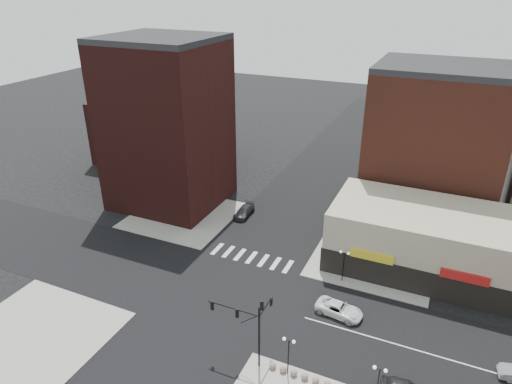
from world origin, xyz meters
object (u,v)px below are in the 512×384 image
at_px(traffic_signal, 251,320).
at_px(white_suv, 339,309).
at_px(street_lamp_se_a, 289,347).
at_px(street_lamp_ne, 344,258).
at_px(dark_sedan_north, 244,211).
at_px(street_lamp_se_b, 379,376).

bearing_deg(traffic_signal, white_suv, 58.83).
bearing_deg(white_suv, street_lamp_se_a, 174.83).
distance_m(traffic_signal, street_lamp_ne, 16.62).
xyz_separation_m(street_lamp_se_a, dark_sedan_north, (-16.96, 26.26, -2.58)).
bearing_deg(traffic_signal, street_lamp_se_a, -2.57).
bearing_deg(street_lamp_se_b, traffic_signal, 179.18).
bearing_deg(white_suv, street_lamp_ne, 18.50).
bearing_deg(white_suv, traffic_signal, 156.02).
bearing_deg(dark_sedan_north, white_suv, -42.44).
bearing_deg(white_suv, dark_sedan_north, 56.90).
distance_m(street_lamp_se_b, dark_sedan_north, 36.32).
height_order(traffic_signal, street_lamp_ne, traffic_signal).
relative_size(street_lamp_ne, white_suv, 0.81).
xyz_separation_m(street_lamp_se_b, dark_sedan_north, (-24.96, 26.26, -2.58)).
relative_size(traffic_signal, street_lamp_se_b, 1.87).
xyz_separation_m(street_lamp_se_b, street_lamp_ne, (-7.00, 16.00, 0.00)).
relative_size(street_lamp_se_a, street_lamp_se_b, 1.00).
distance_m(street_lamp_ne, white_suv, 6.62).
relative_size(street_lamp_se_b, street_lamp_ne, 1.00).
bearing_deg(street_lamp_se_b, white_suv, 120.07).
bearing_deg(street_lamp_se_a, dark_sedan_north, 122.85).
xyz_separation_m(white_suv, dark_sedan_north, (-19.16, 16.24, -0.00)).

